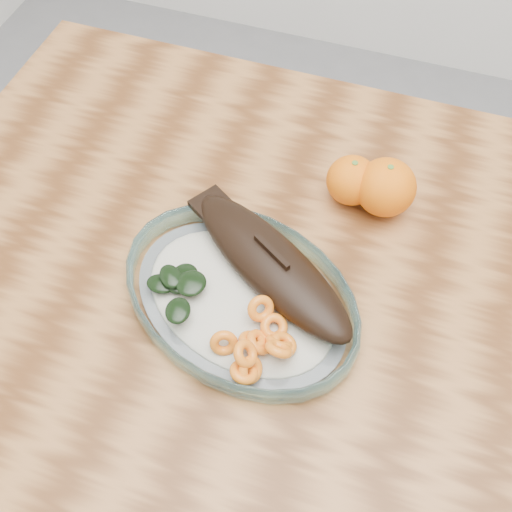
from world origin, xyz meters
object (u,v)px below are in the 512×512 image
at_px(orange_left, 386,187).
at_px(orange_right, 352,180).
at_px(plated_meal, 242,293).
at_px(dining_table, 328,336).

xyz_separation_m(orange_left, orange_right, (-0.05, 0.00, -0.01)).
height_order(plated_meal, orange_right, plated_meal).
height_order(dining_table, plated_meal, plated_meal).
distance_m(plated_meal, orange_left, 0.24).
bearing_deg(orange_right, dining_table, -81.78).
height_order(dining_table, orange_right, orange_right).
bearing_deg(orange_right, plated_meal, -112.03).
xyz_separation_m(plated_meal, orange_right, (0.08, 0.21, 0.02)).
bearing_deg(plated_meal, orange_right, 88.91).
bearing_deg(orange_left, plated_meal, -122.44).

